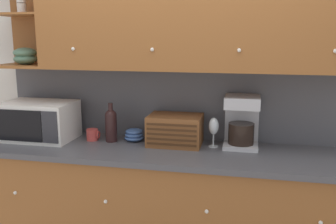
{
  "coord_description": "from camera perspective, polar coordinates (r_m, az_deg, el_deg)",
  "views": [
    {
      "loc": [
        0.56,
        -2.83,
        1.76
      ],
      "look_at": [
        0.0,
        -0.22,
        1.21
      ],
      "focal_mm": 40.0,
      "sensor_mm": 36.0,
      "label": 1
    }
  ],
  "objects": [
    {
      "name": "wine_bottle",
      "position": [
        2.88,
        -8.67,
        -1.81
      ],
      "size": [
        0.09,
        0.09,
        0.3
      ],
      "color": "black",
      "rests_on": "counter_unit"
    },
    {
      "name": "bowl_stack_on_counter",
      "position": [
        2.9,
        -5.16,
        -3.48
      ],
      "size": [
        0.15,
        0.15,
        0.09
      ],
      "color": "#3D5B93",
      "rests_on": "counter_unit"
    },
    {
      "name": "upper_cabinets",
      "position": [
        2.69,
        3.9,
        15.21
      ],
      "size": [
        2.72,
        0.38,
        0.83
      ],
      "color": "#935628",
      "rests_on": "backsplash_panel"
    },
    {
      "name": "coffee_maker",
      "position": [
        2.77,
        11.16,
        -1.32
      ],
      "size": [
        0.25,
        0.26,
        0.38
      ],
      "color": "#B7B7BC",
      "rests_on": "counter_unit"
    },
    {
      "name": "backsplash_panel",
      "position": [
        2.93,
        0.88,
        1.35
      ],
      "size": [
        2.72,
        0.01,
        0.55
      ],
      "color": "#4C4C51",
      "rests_on": "counter_unit"
    },
    {
      "name": "counter_unit",
      "position": [
        2.88,
        -0.41,
        -14.74
      ],
      "size": [
        2.74,
        0.66,
        0.96
      ],
      "color": "#935628",
      "rests_on": "ground_plane"
    },
    {
      "name": "wine_glass",
      "position": [
        2.72,
        6.97,
        -2.31
      ],
      "size": [
        0.07,
        0.07,
        0.22
      ],
      "color": "silver",
      "rests_on": "counter_unit"
    },
    {
      "name": "microwave",
      "position": [
        3.08,
        -19.11,
        -1.25
      ],
      "size": [
        0.55,
        0.37,
        0.29
      ],
      "color": "silver",
      "rests_on": "counter_unit"
    },
    {
      "name": "wall_back",
      "position": [
        2.95,
        1.02,
        2.68
      ],
      "size": [
        5.12,
        0.06,
        2.6
      ],
      "color": "silver",
      "rests_on": "ground_plane"
    },
    {
      "name": "bread_box",
      "position": [
        2.77,
        1.11,
        -2.75
      ],
      "size": [
        0.39,
        0.29,
        0.22
      ],
      "color": "brown",
      "rests_on": "counter_unit"
    },
    {
      "name": "mug",
      "position": [
        2.95,
        -11.41,
        -3.41
      ],
      "size": [
        0.1,
        0.09,
        0.09
      ],
      "color": "#B73D38",
      "rests_on": "counter_unit"
    }
  ]
}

